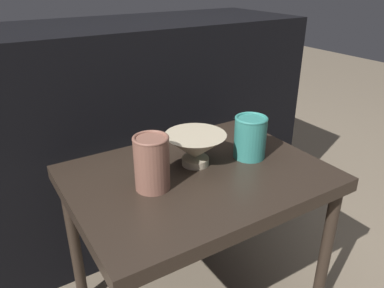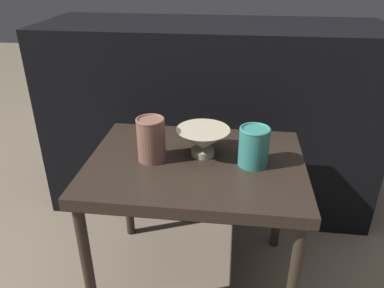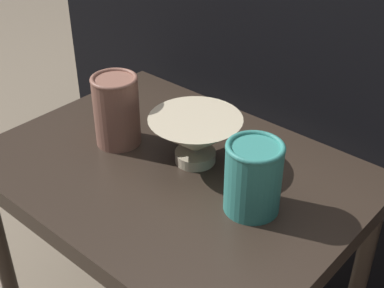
% 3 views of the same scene
% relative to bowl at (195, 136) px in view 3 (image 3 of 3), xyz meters
% --- Properties ---
extents(table, '(0.72, 0.53, 0.53)m').
position_rel_bowl_xyz_m(table, '(-0.02, -0.04, -0.11)').
color(table, '#2D231C').
rests_on(table, ground_plane).
extents(couch_backdrop, '(1.50, 0.50, 0.88)m').
position_rel_bowl_xyz_m(couch_backdrop, '(-0.02, 0.54, -0.15)').
color(couch_backdrop, black).
rests_on(couch_backdrop, ground_plane).
extents(bowl, '(0.18, 0.18, 0.10)m').
position_rel_bowl_xyz_m(bowl, '(0.00, 0.00, 0.00)').
color(bowl, '#C1B293').
rests_on(bowl, table).
extents(vase_textured_left, '(0.09, 0.09, 0.15)m').
position_rel_bowl_xyz_m(vase_textured_left, '(-0.17, -0.05, 0.02)').
color(vase_textured_left, brown).
rests_on(vase_textured_left, table).
extents(vase_colorful_right, '(0.10, 0.10, 0.13)m').
position_rel_bowl_xyz_m(vase_colorful_right, '(0.17, -0.05, 0.01)').
color(vase_colorful_right, teal).
rests_on(vase_colorful_right, table).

